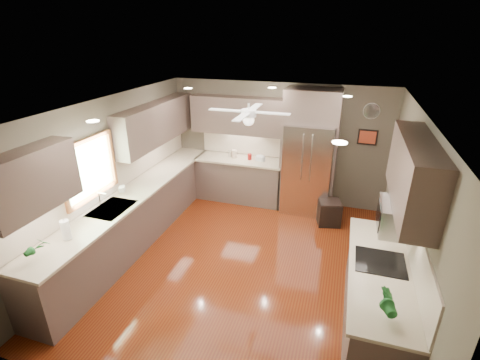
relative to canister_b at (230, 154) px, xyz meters
The scene contains 27 objects.
floor 2.65m from the canister_b, 66.83° to the right, with size 5.00×5.00×0.00m, color #53190B.
ceiling 2.86m from the canister_b, 66.83° to the right, with size 5.00×5.00×0.00m, color white.
wall_back 1.02m from the canister_b, 14.61° to the left, with size 4.50×4.50×0.00m, color brown.
wall_front 4.85m from the canister_b, 78.54° to the right, with size 4.50×4.50×0.00m, color brown.
wall_left 2.60m from the canister_b, 119.79° to the right, with size 5.00×5.00×0.00m, color brown.
wall_right 3.93m from the canister_b, 35.00° to the right, with size 5.00×5.00×0.00m, color brown.
canister_b is the anchor object (origin of this frame).
canister_c 0.11m from the canister_b, 21.00° to the right, with size 0.11×0.11×0.17m, color beige.
canister_d 0.45m from the canister_b, ahead, with size 0.09×0.09×0.13m, color maroon.
soap_bottle 2.51m from the canister_b, 116.00° to the right, with size 0.09×0.09×0.19m, color white.
potted_plant_left 4.20m from the canister_b, 103.58° to the right, with size 0.17×0.12×0.33m, color #1A5C23.
potted_plant_right 4.77m from the canister_b, 53.01° to the right, with size 0.18×0.14×0.32m, color #1A5C23.
bowl 0.68m from the canister_b, ahead, with size 0.22×0.22×0.05m, color beige.
left_run 2.38m from the canister_b, 115.29° to the right, with size 0.65×4.70×1.45m.
back_run 0.58m from the canister_b, 10.66° to the right, with size 1.85×0.65×1.45m.
uppers 1.78m from the canister_b, 81.81° to the right, with size 4.50×4.70×0.95m.
window 3.07m from the canister_b, 114.58° to the right, with size 0.05×1.12×0.92m.
sink 2.92m from the canister_b, 109.42° to the right, with size 0.50×0.70×0.32m.
refrigerator 1.67m from the canister_b, ahead, with size 1.06×0.75×2.45m.
right_run 4.23m from the canister_b, 46.51° to the right, with size 0.70×2.20×1.45m.
microwave 4.12m from the canister_b, 43.13° to the right, with size 0.43×0.55×0.34m.
ceiling_fan 2.54m from the canister_b, 63.72° to the right, with size 1.18×1.18×0.32m.
recessed_lights 2.54m from the canister_b, 63.48° to the right, with size 2.84×3.14×0.01m.
wall_clock 2.91m from the canister_b, ahead, with size 0.30×0.03×0.30m.
framed_print 2.78m from the canister_b, ahead, with size 0.36×0.03×0.30m.
stool 2.38m from the canister_b, 14.24° to the right, with size 0.50×0.50×0.48m.
paper_towel 3.78m from the canister_b, 105.09° to the right, with size 0.11×0.11×0.28m.
Camera 1 is at (1.34, -4.38, 3.45)m, focal length 26.00 mm.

